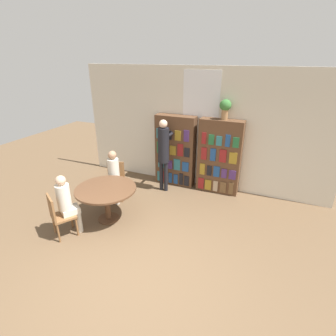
{
  "coord_description": "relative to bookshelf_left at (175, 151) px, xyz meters",
  "views": [
    {
      "loc": [
        1.75,
        -2.7,
        3.21
      ],
      "look_at": [
        -0.2,
        1.9,
        1.05
      ],
      "focal_mm": 28.0,
      "sensor_mm": 36.0,
      "label": 1
    }
  ],
  "objects": [
    {
      "name": "bookshelf_left",
      "position": [
        0.0,
        0.0,
        0.0
      ],
      "size": [
        1.03,
        0.34,
        1.84
      ],
      "color": "brown",
      "rests_on": "ground_plane"
    },
    {
      "name": "flower_vase",
      "position": [
        1.19,
        0.0,
        1.21
      ],
      "size": [
        0.26,
        0.26,
        0.46
      ],
      "color": "#997047",
      "rests_on": "bookshelf_right"
    },
    {
      "name": "seated_reader_right",
      "position": [
        -1.07,
        -2.82,
        -0.22
      ],
      "size": [
        0.38,
        0.4,
        1.24
      ],
      "rotation": [
        0.0,
        0.0,
        -0.55
      ],
      "color": "beige",
      "rests_on": "ground_plane"
    },
    {
      "name": "chair_left_side",
      "position": [
        -1.02,
        -1.29,
        -0.43
      ],
      "size": [
        0.52,
        0.52,
        0.88
      ],
      "rotation": [
        0.0,
        0.0,
        -2.75
      ],
      "color": "brown",
      "rests_on": "ground_plane"
    },
    {
      "name": "librarian_standing",
      "position": [
        -0.12,
        -0.5,
        0.2
      ],
      "size": [
        0.27,
        0.54,
        1.84
      ],
      "color": "black",
      "rests_on": "ground_plane"
    },
    {
      "name": "ground_plane",
      "position": [
        0.58,
        -3.29,
        -0.92
      ],
      "size": [
        16.0,
        16.0,
        0.0
      ],
      "primitive_type": "plane",
      "color": "brown"
    },
    {
      "name": "wall_back",
      "position": [
        0.58,
        0.19,
        0.59
      ],
      "size": [
        6.4,
        0.07,
        3.0
      ],
      "color": "beige",
      "rests_on": "ground_plane"
    },
    {
      "name": "chair_near_camera",
      "position": [
        -1.16,
        -2.98,
        -0.43
      ],
      "size": [
        0.55,
        0.55,
        0.88
      ],
      "rotation": [
        0.0,
        0.0,
        -0.55
      ],
      "color": "brown",
      "rests_on": "ground_plane"
    },
    {
      "name": "reading_table",
      "position": [
        -0.66,
        -2.17,
        -0.29
      ],
      "size": [
        1.23,
        1.23,
        0.74
      ],
      "color": "brown",
      "rests_on": "ground_plane"
    },
    {
      "name": "bookshelf_right",
      "position": [
        1.15,
        0.0,
        -0.0
      ],
      "size": [
        1.03,
        0.34,
        1.84
      ],
      "color": "brown",
      "rests_on": "ground_plane"
    },
    {
      "name": "seated_reader_left",
      "position": [
        -0.96,
        -1.45,
        -0.21
      ],
      "size": [
        0.36,
        0.4,
        1.25
      ],
      "rotation": [
        0.0,
        0.0,
        -2.75
      ],
      "color": "beige",
      "rests_on": "ground_plane"
    }
  ]
}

